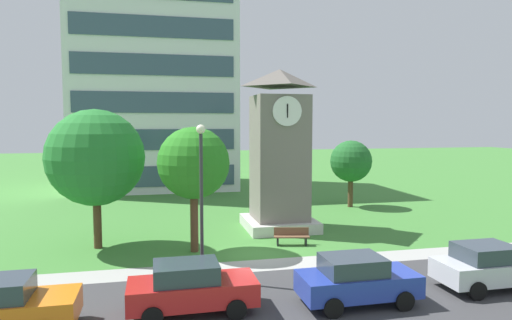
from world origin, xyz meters
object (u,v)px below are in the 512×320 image
at_px(tree_streetside, 96,158).
at_px(tree_near_tower, 351,161).
at_px(parked_car_silver, 488,266).
at_px(tree_by_building, 194,164).
at_px(parked_car_red, 191,287).
at_px(clock_tower, 279,159).
at_px(street_lamp, 201,185).
at_px(park_bench, 292,236).
at_px(parked_car_blue, 357,280).

bearing_deg(tree_streetside, tree_near_tower, 24.06).
xyz_separation_m(tree_near_tower, parked_car_silver, (-1.88, -16.59, -2.54)).
distance_m(tree_by_building, parked_car_red, 7.93).
bearing_deg(clock_tower, parked_car_red, -118.98).
distance_m(clock_tower, street_lamp, 9.49).
bearing_deg(tree_by_building, tree_near_tower, 36.91).
xyz_separation_m(park_bench, street_lamp, (-5.00, -4.20, 3.35)).
distance_m(tree_streetside, tree_by_building, 4.97).
height_order(street_lamp, parked_car_blue, street_lamp).
relative_size(park_bench, tree_near_tower, 0.38).
bearing_deg(tree_streetside, street_lamp, -51.27).
xyz_separation_m(clock_tower, tree_streetside, (-9.98, -2.06, 0.40)).
height_order(clock_tower, tree_near_tower, clock_tower).
height_order(park_bench, tree_near_tower, tree_near_tower).
height_order(tree_streetside, parked_car_red, tree_streetside).
relative_size(tree_near_tower, parked_car_red, 1.18).
bearing_deg(parked_car_silver, street_lamp, 162.94).
height_order(clock_tower, parked_car_silver, clock_tower).
xyz_separation_m(park_bench, tree_by_building, (-4.96, -0.09, 3.84)).
relative_size(clock_tower, street_lamp, 1.51).
bearing_deg(tree_near_tower, parked_car_red, -128.52).
xyz_separation_m(street_lamp, parked_car_blue, (4.97, -3.52, -2.95)).
bearing_deg(parked_car_silver, tree_streetside, 149.25).
distance_m(street_lamp, parked_car_silver, 11.36).
distance_m(tree_near_tower, parked_car_silver, 16.89).
bearing_deg(tree_by_building, clock_tower, 35.11).
relative_size(tree_by_building, parked_car_blue, 1.48).
height_order(tree_by_building, parked_car_silver, tree_by_building).
bearing_deg(clock_tower, park_bench, -95.42).
height_order(street_lamp, tree_by_building, street_lamp).
distance_m(tree_streetside, parked_car_silver, 17.98).
xyz_separation_m(tree_streetside, parked_car_red, (3.97, -8.78, -3.68)).
xyz_separation_m(park_bench, parked_car_blue, (-0.02, -7.72, 0.40)).
relative_size(street_lamp, parked_car_red, 1.47).
relative_size(clock_tower, parked_car_blue, 2.28).
bearing_deg(parked_car_blue, street_lamp, 144.72).
height_order(clock_tower, tree_streetside, clock_tower).
xyz_separation_m(street_lamp, tree_near_tower, (12.37, 13.37, -0.41)).
height_order(parked_car_red, parked_car_silver, same).
bearing_deg(tree_near_tower, street_lamp, -132.78).
height_order(tree_near_tower, parked_car_blue, tree_near_tower).
xyz_separation_m(clock_tower, parked_car_red, (-6.00, -10.84, -3.28)).
bearing_deg(parked_car_blue, parked_car_silver, 3.11).
distance_m(tree_near_tower, parked_car_blue, 18.61).
relative_size(tree_streetside, parked_car_blue, 1.69).
relative_size(tree_near_tower, parked_car_silver, 1.23).
xyz_separation_m(tree_by_building, parked_car_red, (-0.70, -7.11, -3.45)).
height_order(tree_near_tower, tree_streetside, tree_streetside).
xyz_separation_m(tree_near_tower, tree_by_building, (-12.33, -9.26, 0.91)).
relative_size(street_lamp, tree_by_building, 1.02).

